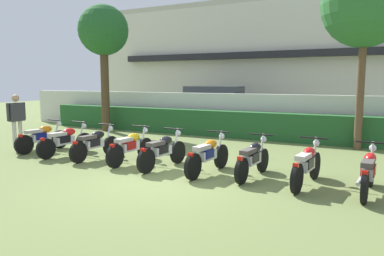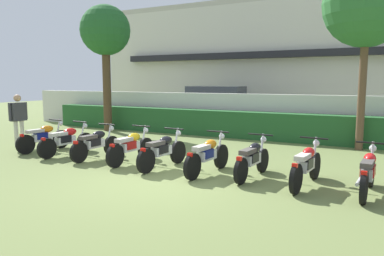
% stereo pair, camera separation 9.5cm
% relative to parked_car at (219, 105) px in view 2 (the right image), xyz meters
% --- Properties ---
extents(ground, '(60.00, 60.00, 0.00)m').
position_rel_parked_car_xyz_m(ground, '(3.29, -10.41, -0.94)').
color(ground, olive).
extents(building, '(25.66, 6.50, 6.79)m').
position_rel_parked_car_xyz_m(building, '(3.29, 6.11, 2.46)').
color(building, beige).
rests_on(building, ground).
extents(compound_wall, '(24.38, 0.30, 1.65)m').
position_rel_parked_car_xyz_m(compound_wall, '(3.29, -3.11, -0.11)').
color(compound_wall, silver).
rests_on(compound_wall, ground).
extents(hedge_row, '(19.50, 0.70, 1.00)m').
position_rel_parked_car_xyz_m(hedge_row, '(3.29, -3.81, -0.43)').
color(hedge_row, '#235628').
rests_on(hedge_row, ground).
extents(parked_car, '(4.63, 2.35, 1.89)m').
position_rel_parked_car_xyz_m(parked_car, '(0.00, 0.00, 0.00)').
color(parked_car, black).
rests_on(parked_car, ground).
extents(tree_near_inspector, '(2.11, 2.11, 5.34)m').
position_rel_parked_car_xyz_m(tree_near_inspector, '(-3.21, -4.64, 3.23)').
color(tree_near_inspector, '#4C3823').
rests_on(tree_near_inspector, ground).
extents(tree_far_side, '(2.61, 2.61, 5.76)m').
position_rel_parked_car_xyz_m(tree_far_side, '(6.79, -4.44, 3.49)').
color(tree_far_side, brown).
rests_on(tree_far_side, ground).
extents(motorcycle_in_row_0, '(0.60, 1.79, 0.95)m').
position_rel_parked_car_xyz_m(motorcycle_in_row_0, '(-1.78, -9.27, -0.49)').
color(motorcycle_in_row_0, black).
rests_on(motorcycle_in_row_0, ground).
extents(motorcycle_in_row_1, '(0.60, 1.93, 0.95)m').
position_rel_parked_car_xyz_m(motorcycle_in_row_1, '(-0.68, -9.37, -0.49)').
color(motorcycle_in_row_1, black).
rests_on(motorcycle_in_row_1, ground).
extents(motorcycle_in_row_2, '(0.60, 1.80, 0.94)m').
position_rel_parked_car_xyz_m(motorcycle_in_row_2, '(0.43, -9.38, -0.50)').
color(motorcycle_in_row_2, black).
rests_on(motorcycle_in_row_2, ground).
extents(motorcycle_in_row_3, '(0.60, 1.84, 0.96)m').
position_rel_parked_car_xyz_m(motorcycle_in_row_3, '(1.63, -9.36, -0.49)').
color(motorcycle_in_row_3, black).
rests_on(motorcycle_in_row_3, ground).
extents(motorcycle_in_row_4, '(0.60, 1.89, 0.95)m').
position_rel_parked_car_xyz_m(motorcycle_in_row_4, '(2.66, -9.43, -0.49)').
color(motorcycle_in_row_4, black).
rests_on(motorcycle_in_row_4, ground).
extents(motorcycle_in_row_5, '(0.60, 1.91, 0.96)m').
position_rel_parked_car_xyz_m(motorcycle_in_row_5, '(3.89, -9.42, -0.49)').
color(motorcycle_in_row_5, black).
rests_on(motorcycle_in_row_5, ground).
extents(motorcycle_in_row_6, '(0.60, 1.79, 0.94)m').
position_rel_parked_car_xyz_m(motorcycle_in_row_6, '(4.93, -9.28, -0.50)').
color(motorcycle_in_row_6, black).
rests_on(motorcycle_in_row_6, ground).
extents(motorcycle_in_row_7, '(0.60, 1.91, 0.95)m').
position_rel_parked_car_xyz_m(motorcycle_in_row_7, '(6.12, -9.38, -0.49)').
color(motorcycle_in_row_7, black).
rests_on(motorcycle_in_row_7, ground).
extents(motorcycle_in_row_8, '(0.60, 1.85, 0.95)m').
position_rel_parked_car_xyz_m(motorcycle_in_row_8, '(7.27, -9.44, -0.49)').
color(motorcycle_in_row_8, black).
rests_on(motorcycle_in_row_8, ground).
extents(inspector_person, '(0.23, 0.69, 1.71)m').
position_rel_parked_car_xyz_m(inspector_person, '(-3.16, -9.07, 0.08)').
color(inspector_person, beige).
rests_on(inspector_person, ground).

